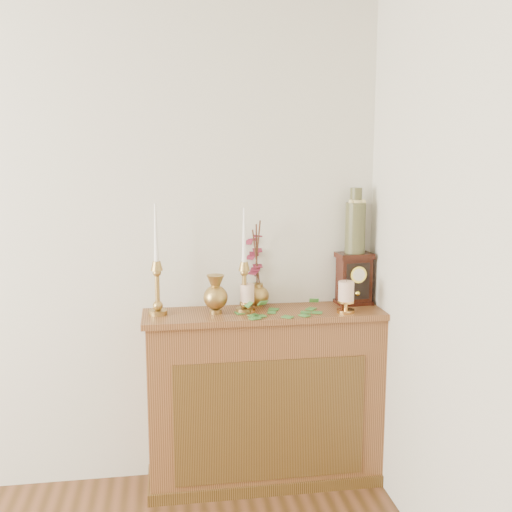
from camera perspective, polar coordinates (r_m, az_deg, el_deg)
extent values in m
cube|color=brown|center=(3.21, 0.89, -13.56)|extent=(1.20, 0.30, 0.90)
cube|color=brown|center=(3.09, 1.37, -15.42)|extent=(0.96, 0.01, 0.63)
cube|color=brown|center=(3.06, 0.91, -5.52)|extent=(1.24, 0.34, 0.03)
cube|color=brown|center=(3.40, 0.87, -20.09)|extent=(1.23, 0.33, 0.06)
cylinder|color=olive|center=(3.02, -9.32, -5.32)|extent=(0.09, 0.09, 0.02)
sphere|color=olive|center=(3.01, -9.33, -4.69)|extent=(0.05, 0.05, 0.05)
cylinder|color=olive|center=(2.99, -9.37, -3.20)|extent=(0.02, 0.02, 0.16)
sphere|color=olive|center=(2.98, -9.42, -1.58)|extent=(0.04, 0.04, 0.04)
cone|color=olive|center=(2.97, -9.44, -0.92)|extent=(0.06, 0.06, 0.05)
cone|color=white|center=(2.95, -9.52, 2.15)|extent=(0.03, 0.03, 0.29)
cylinder|color=olive|center=(3.03, -1.12, -5.17)|extent=(0.09, 0.09, 0.02)
sphere|color=olive|center=(3.02, -1.12, -4.57)|extent=(0.05, 0.05, 0.05)
cylinder|color=olive|center=(3.00, -1.12, -3.14)|extent=(0.02, 0.02, 0.15)
sphere|color=olive|center=(2.99, -1.13, -1.60)|extent=(0.04, 0.04, 0.04)
cone|color=olive|center=(2.98, -1.13, -0.97)|extent=(0.06, 0.06, 0.04)
cone|color=white|center=(2.95, -1.14, 1.96)|extent=(0.02, 0.02, 0.27)
cylinder|color=olive|center=(3.01, -3.85, -5.28)|extent=(0.06, 0.06, 0.02)
sphere|color=olive|center=(2.99, -3.87, -3.95)|extent=(0.12, 0.12, 0.12)
cone|color=olive|center=(2.97, -3.89, -2.40)|extent=(0.09, 0.09, 0.06)
cylinder|color=olive|center=(3.15, 0.12, -4.73)|extent=(0.05, 0.05, 0.01)
ellipsoid|color=olive|center=(3.13, 0.12, -3.79)|extent=(0.12, 0.12, 0.11)
cylinder|color=olive|center=(3.12, 0.12, -2.84)|extent=(0.06, 0.06, 0.02)
cylinder|color=#472819|center=(3.10, 0.00, -0.10)|extent=(0.05, 0.07, 0.29)
cylinder|color=#472819|center=(3.10, 0.06, 0.15)|extent=(0.02, 0.06, 0.32)
cylinder|color=#472819|center=(3.10, 0.12, 0.39)|extent=(0.02, 0.12, 0.34)
cylinder|color=#E0A44E|center=(3.03, -0.84, -5.22)|extent=(0.08, 0.08, 0.01)
cylinder|color=#E0A44E|center=(3.03, -0.84, -4.79)|extent=(0.02, 0.02, 0.04)
cylinder|color=#E0A44E|center=(3.02, -0.84, -4.42)|extent=(0.07, 0.07, 0.01)
cylinder|color=#FFEBC7|center=(3.01, -0.84, -3.53)|extent=(0.07, 0.07, 0.09)
cylinder|color=#472819|center=(3.00, -0.84, -2.63)|extent=(0.00, 0.00, 0.01)
cylinder|color=#E0A44E|center=(3.06, 8.54, -5.20)|extent=(0.09, 0.09, 0.02)
cylinder|color=#E0A44E|center=(3.05, 8.55, -4.72)|extent=(0.02, 0.02, 0.04)
cylinder|color=#E0A44E|center=(3.04, 8.56, -4.31)|extent=(0.08, 0.08, 0.01)
cylinder|color=#FFEBC7|center=(3.03, 8.58, -3.32)|extent=(0.08, 0.08, 0.10)
cylinder|color=#472819|center=(3.02, 8.61, -2.32)|extent=(0.00, 0.00, 0.01)
cube|color=#37732B|center=(2.97, 0.39, -5.60)|extent=(0.06, 0.06, 0.00)
cube|color=#37732B|center=(2.96, -0.27, -5.66)|extent=(0.07, 0.06, 0.00)
cube|color=#37732B|center=(2.92, -1.38, -5.86)|extent=(0.06, 0.06, 0.00)
cube|color=#37732B|center=(3.00, 0.60, -5.43)|extent=(0.07, 0.06, 0.00)
cube|color=#37732B|center=(3.04, 6.25, -5.31)|extent=(0.07, 0.06, 0.00)
cube|color=#37732B|center=(2.94, 2.27, -5.77)|extent=(0.06, 0.07, 0.00)
cube|color=#37732B|center=(3.04, -0.01, -5.25)|extent=(0.05, 0.05, 0.00)
cube|color=#37732B|center=(3.06, 3.01, -5.15)|extent=(0.06, 0.06, 0.00)
cube|color=#37732B|center=(2.95, 2.06, -5.69)|extent=(0.07, 0.06, 0.00)
cube|color=#37732B|center=(2.94, -0.05, -5.77)|extent=(0.05, 0.06, 0.00)
cube|color=#37732B|center=(2.94, 2.04, -5.79)|extent=(0.05, 0.06, 0.00)
cube|color=#37732B|center=(2.97, -0.72, -4.63)|extent=(0.03, 0.05, 0.03)
cube|color=#37732B|center=(2.92, 0.67, -4.49)|extent=(0.04, 0.05, 0.03)
cube|color=#37732B|center=(3.03, 5.55, -4.23)|extent=(0.05, 0.06, 0.03)
cube|color=black|center=(3.24, 9.24, -4.34)|extent=(0.19, 0.14, 0.02)
cube|color=black|center=(3.22, 9.30, -2.28)|extent=(0.17, 0.12, 0.24)
cube|color=black|center=(3.19, 9.36, 0.05)|extent=(0.19, 0.14, 0.03)
cube|color=black|center=(3.16, 9.68, -2.40)|extent=(0.13, 0.02, 0.19)
cylinder|color=#F8DC49|center=(3.15, 9.73, -1.77)|extent=(0.09, 0.02, 0.09)
cylinder|color=silver|center=(3.15, 9.73, -1.77)|extent=(0.07, 0.01, 0.07)
sphere|color=#F8DC49|center=(3.18, 9.63, -3.52)|extent=(0.03, 0.03, 0.03)
cylinder|color=#1A3428|center=(3.17, 9.43, 2.65)|extent=(0.11, 0.11, 0.26)
cylinder|color=#1A3428|center=(3.16, 9.51, 5.63)|extent=(0.06, 0.06, 0.09)
cylinder|color=#DCC77F|center=(3.16, 9.50, 5.13)|extent=(0.07, 0.07, 0.02)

